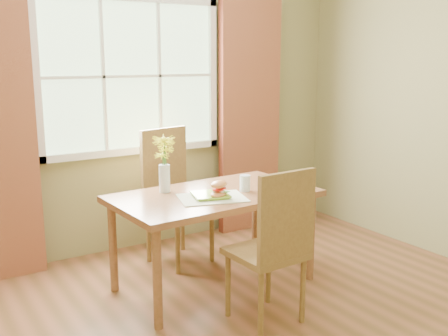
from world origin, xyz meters
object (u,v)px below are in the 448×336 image
at_px(water_glass, 245,184).
at_px(chair_far, 172,189).
at_px(chair_near, 275,241).
at_px(dining_table, 214,203).
at_px(croissant_sandwich, 219,189).
at_px(flower_vase, 164,157).

bearing_deg(water_glass, chair_far, 108.65).
distance_m(chair_near, water_glass, 0.70).
bearing_deg(dining_table, croissant_sandwich, -113.71).
xyz_separation_m(chair_near, flower_vase, (-0.29, 0.92, 0.41)).
height_order(dining_table, water_glass, water_glass).
relative_size(water_glass, flower_vase, 0.29).
relative_size(chair_near, croissant_sandwich, 5.57).
xyz_separation_m(dining_table, water_glass, (0.22, -0.07, 0.13)).
relative_size(dining_table, flower_vase, 3.60).
bearing_deg(dining_table, chair_far, 89.03).
bearing_deg(chair_near, croissant_sandwich, 94.15).
height_order(dining_table, croissant_sandwich, croissant_sandwich).
height_order(croissant_sandwich, flower_vase, flower_vase).
height_order(croissant_sandwich, water_glass, croissant_sandwich).
xyz_separation_m(chair_near, water_glass, (0.21, 0.64, 0.21)).
xyz_separation_m(dining_table, chair_near, (0.00, -0.71, -0.08)).
bearing_deg(chair_near, flower_vase, 104.81).
bearing_deg(croissant_sandwich, flower_vase, 92.05).
relative_size(dining_table, chair_far, 1.36).
distance_m(chair_near, croissant_sandwich, 0.59).
relative_size(chair_near, water_glass, 8.56).
bearing_deg(chair_far, flower_vase, -135.28).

